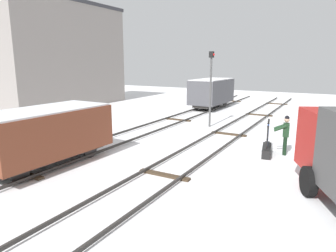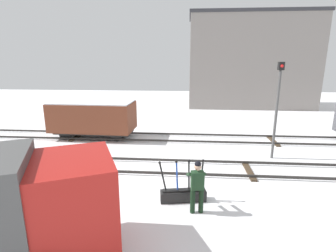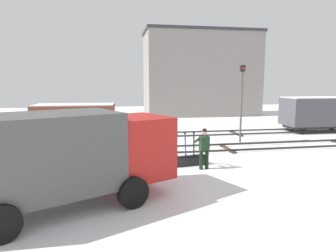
# 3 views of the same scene
# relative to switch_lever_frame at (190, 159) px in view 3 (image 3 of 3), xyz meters

# --- Properties ---
(ground_plane) EXTENTS (60.00, 60.00, 0.00)m
(ground_plane) POSITION_rel_switch_lever_frame_xyz_m (-0.80, 2.57, -0.25)
(ground_plane) COLOR white
(track_main_line) EXTENTS (44.00, 1.94, 0.18)m
(track_main_line) POSITION_rel_switch_lever_frame_xyz_m (-0.80, 2.57, -0.14)
(track_main_line) COLOR #2D2B28
(track_main_line) RESTS_ON ground_plane
(track_siding_near) EXTENTS (44.00, 1.94, 0.18)m
(track_siding_near) POSITION_rel_switch_lever_frame_xyz_m (-0.80, 6.97, -0.14)
(track_siding_near) COLOR #2D2B28
(track_siding_near) RESTS_ON ground_plane
(switch_lever_frame) EXTENTS (1.59, 0.62, 1.45)m
(switch_lever_frame) POSITION_rel_switch_lever_frame_xyz_m (0.00, 0.00, 0.00)
(switch_lever_frame) COLOR black
(switch_lever_frame) RESTS_ON ground_plane
(rail_worker) EXTENTS (0.61, 0.70, 1.69)m
(rail_worker) POSITION_rel_switch_lever_frame_xyz_m (0.43, -0.63, 0.70)
(rail_worker) COLOR black
(rail_worker) RESTS_ON ground_plane
(delivery_truck) EXTENTS (6.14, 4.36, 2.70)m
(delivery_truck) POSITION_rel_switch_lever_frame_xyz_m (-4.35, -3.51, 1.31)
(delivery_truck) COLOR #B21E19
(delivery_truck) RESTS_ON ground_plane
(signal_post) EXTENTS (0.24, 0.32, 4.51)m
(signal_post) POSITION_rel_switch_lever_frame_xyz_m (4.17, 4.28, 2.46)
(signal_post) COLOR #4C4C4C
(signal_post) RESTS_ON ground_plane
(apartment_building) EXTENTS (12.31, 5.79, 9.03)m
(apartment_building) POSITION_rel_switch_lever_frame_xyz_m (6.21, 19.79, 4.27)
(apartment_building) COLOR gray
(apartment_building) RESTS_ON ground_plane
(freight_car_near_switch) EXTENTS (5.04, 2.33, 2.50)m
(freight_car_near_switch) POSITION_rel_switch_lever_frame_xyz_m (11.31, 6.97, 1.18)
(freight_car_near_switch) COLOR #2D2B28
(freight_car_near_switch) RESTS_ON ground_plane
(freight_car_back_track) EXTENTS (4.90, 2.40, 2.21)m
(freight_car_back_track) POSITION_rel_switch_lever_frame_xyz_m (-5.58, 6.97, 1.03)
(freight_car_back_track) COLOR #2D2B28
(freight_car_back_track) RESTS_ON ground_plane
(perched_bird_roof_left) EXTENTS (0.24, 0.28, 0.13)m
(perched_bird_roof_left) POSITION_rel_switch_lever_frame_xyz_m (1.14, 20.14, 8.84)
(perched_bird_roof_left) COLOR #333338
(perched_bird_roof_left) RESTS_ON apartment_building
(perched_bird_roof_right) EXTENTS (0.27, 0.12, 0.13)m
(perched_bird_roof_right) POSITION_rel_switch_lever_frame_xyz_m (8.21, 17.63, 8.84)
(perched_bird_roof_right) COLOR #514C47
(perched_bird_roof_right) RESTS_ON apartment_building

